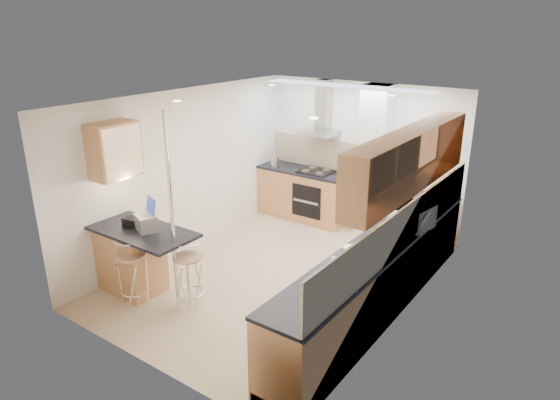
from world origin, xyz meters
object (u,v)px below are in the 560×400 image
Objects in this scene: bar_stool_end at (189,274)px; bread_bin at (344,273)px; microwave at (412,218)px; laptop at (146,223)px; bar_stool_near at (133,272)px.

bread_bin reaches higher than bar_stool_end.
microwave is 1.90× the size of laptop.
microwave is at bearing 58.71° from laptop.
bar_stool_end is (-2.08, -1.93, -0.61)m from microwave.
laptop is 0.64m from bar_stool_near.
bar_stool_near is (0.01, -0.28, -0.58)m from laptop.
bar_stool_end is (0.61, 0.37, 0.00)m from bar_stool_near.
bar_stool_near is 2.55× the size of bread_bin.
laptop is at bearing 93.84° from bar_stool_near.
bar_stool_near is at bearing -66.42° from laptop.
bread_bin is (2.65, 0.31, -0.03)m from laptop.
microwave is at bearing 64.29° from bread_bin.
bread_bin is at bearing 14.86° from bar_stool_near.
bar_stool_end is 2.55× the size of bread_bin.
microwave reaches higher than bread_bin.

